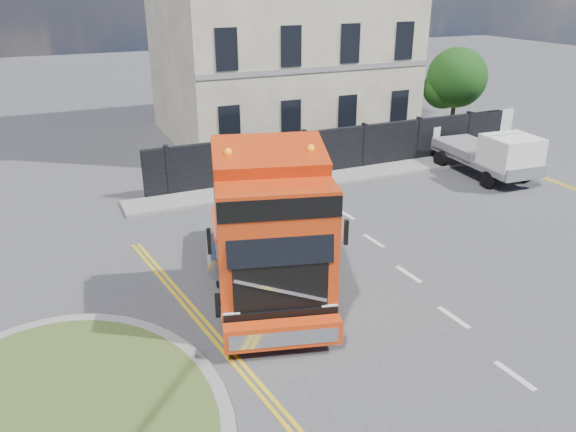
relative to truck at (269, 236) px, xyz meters
name	(u,v)px	position (x,y,z in m)	size (l,w,h in m)	color
ground	(313,289)	(1.36, 0.12, -1.95)	(120.00, 120.00, 0.00)	#424244
hoarding_fence	(355,148)	(7.91, 9.12, -0.95)	(18.80, 0.25, 2.00)	black
georgian_building	(278,26)	(7.36, 16.62, 3.83)	(12.30, 10.30, 12.80)	beige
tree	(453,80)	(15.74, 12.22, 1.10)	(3.20, 3.20, 4.80)	#382619
pavement_far	(353,175)	(7.36, 8.22, -1.89)	(20.00, 1.60, 0.12)	gray
truck	(269,236)	(0.00, 0.00, 0.00)	(4.50, 7.70, 4.34)	black
flatbed_pickup	(499,155)	(12.73, 5.21, -0.82)	(2.33, 5.16, 2.10)	slate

